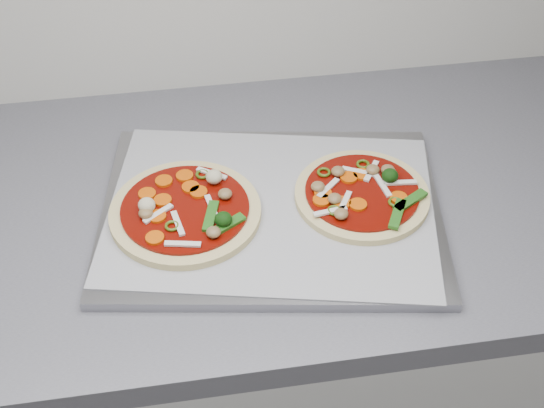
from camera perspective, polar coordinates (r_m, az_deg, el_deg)
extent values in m
cube|color=gray|center=(1.07, -0.05, -0.59)|extent=(0.53, 0.42, 0.02)
cube|color=#A0A0A5|center=(1.07, -0.05, -0.25)|extent=(0.52, 0.42, 0.00)
cylinder|color=#D2BD81|center=(1.06, -6.54, -0.61)|extent=(0.25, 0.25, 0.01)
cylinder|color=#6A0D00|center=(1.05, -6.57, -0.31)|extent=(0.21, 0.21, 0.00)
cylinder|color=#CA4C09|center=(1.10, -6.60, 2.13)|extent=(0.03, 0.03, 0.00)
torus|color=#3B5310|center=(1.02, -7.54, -1.64)|extent=(0.02, 0.02, 0.00)
cube|color=silver|center=(1.05, -4.57, -0.20)|extent=(0.02, 0.05, 0.00)
ellipsoid|color=brown|center=(1.05, -9.37, -0.23)|extent=(0.03, 0.03, 0.01)
cube|color=#2D681A|center=(1.03, -4.64, -0.92)|extent=(0.03, 0.06, 0.00)
cylinder|color=#CA4C09|center=(1.08, -9.39, 0.76)|extent=(0.03, 0.03, 0.00)
cube|color=#2D681A|center=(1.02, -3.47, -1.62)|extent=(0.06, 0.04, 0.00)
cylinder|color=#CA4C09|center=(1.04, -8.65, -0.92)|extent=(0.03, 0.03, 0.00)
cube|color=silver|center=(1.00, -6.74, -3.01)|extent=(0.05, 0.02, 0.00)
ellipsoid|color=brown|center=(1.04, -9.49, -0.68)|extent=(0.03, 0.03, 0.01)
ellipsoid|color=brown|center=(1.06, -3.56, 0.77)|extent=(0.03, 0.03, 0.01)
ellipsoid|color=beige|center=(1.08, -4.39, 2.05)|extent=(0.02, 0.02, 0.02)
ellipsoid|color=beige|center=(1.05, -9.42, -0.08)|extent=(0.03, 0.03, 0.02)
torus|color=#3B5310|center=(1.10, -5.26, 2.25)|extent=(0.02, 0.02, 0.00)
ellipsoid|color=#0F3A0B|center=(1.02, -3.69, -1.16)|extent=(0.03, 0.03, 0.02)
cylinder|color=#CA4C09|center=(1.09, -8.15, 1.73)|extent=(0.03, 0.03, 0.00)
cylinder|color=#CA4C09|center=(1.08, -6.15, 1.28)|extent=(0.03, 0.03, 0.00)
ellipsoid|color=brown|center=(1.00, -4.43, -2.13)|extent=(0.03, 0.03, 0.01)
cube|color=silver|center=(1.04, -8.57, -0.73)|extent=(0.04, 0.03, 0.00)
cube|color=silver|center=(1.03, -7.10, -1.45)|extent=(0.02, 0.05, 0.00)
cylinder|color=#CA4C09|center=(1.01, -8.82, -2.53)|extent=(0.03, 0.03, 0.00)
cylinder|color=#CA4C09|center=(1.06, -8.23, 0.28)|extent=(0.03, 0.03, 0.00)
cube|color=silver|center=(1.10, -4.56, 2.31)|extent=(0.04, 0.03, 0.00)
cylinder|color=#CA4C09|center=(1.07, -5.55, 0.91)|extent=(0.03, 0.03, 0.00)
cylinder|color=#D2BD81|center=(1.09, 6.78, 0.66)|extent=(0.23, 0.23, 0.01)
cylinder|color=#6A0D00|center=(1.08, 6.81, 0.93)|extent=(0.19, 0.19, 0.00)
ellipsoid|color=brown|center=(1.05, 4.74, 0.41)|extent=(0.03, 0.03, 0.01)
cylinder|color=#CA4C09|center=(1.06, 3.75, 0.29)|extent=(0.03, 0.03, 0.00)
ellipsoid|color=brown|center=(1.03, 5.23, -0.74)|extent=(0.03, 0.03, 0.01)
cube|color=silver|center=(1.08, 4.24, 1.20)|extent=(0.04, 0.04, 0.00)
cube|color=#2D681A|center=(1.05, 9.42, -0.74)|extent=(0.04, 0.06, 0.00)
cube|color=silver|center=(1.10, 9.63, 1.60)|extent=(0.05, 0.01, 0.00)
cube|color=#2D681A|center=(1.07, 10.38, 0.26)|extent=(0.06, 0.04, 0.00)
torus|color=#3B5310|center=(1.04, 4.71, -0.49)|extent=(0.03, 0.03, 0.00)
cube|color=silver|center=(1.11, 7.49, 2.48)|extent=(0.03, 0.04, 0.00)
cylinder|color=#CA4C09|center=(1.07, 9.51, 0.47)|extent=(0.03, 0.03, 0.00)
torus|color=#3B5310|center=(1.10, 3.93, 2.40)|extent=(0.03, 0.03, 0.00)
torus|color=#3B5310|center=(1.12, 6.87, 2.99)|extent=(0.03, 0.03, 0.00)
ellipsoid|color=#0F3A0B|center=(1.09, 8.87, 2.13)|extent=(0.03, 0.03, 0.02)
cylinder|color=#CA4C09|center=(1.05, 6.49, -0.04)|extent=(0.03, 0.03, 0.00)
cylinder|color=#CA4C09|center=(1.07, 3.85, 0.85)|extent=(0.03, 0.03, 0.00)
ellipsoid|color=brown|center=(1.07, 3.48, 1.31)|extent=(0.02, 0.02, 0.01)
cylinder|color=#CA4C09|center=(1.10, 5.81, 2.00)|extent=(0.03, 0.03, 0.00)
cylinder|color=#CA4C09|center=(1.10, 6.78, 2.23)|extent=(0.03, 0.03, 0.00)
cube|color=silver|center=(1.04, 4.41, -0.55)|extent=(0.05, 0.01, 0.00)
cube|color=silver|center=(1.05, 5.47, 0.10)|extent=(0.03, 0.05, 0.00)
ellipsoid|color=brown|center=(1.11, 8.71, 2.57)|extent=(0.03, 0.03, 0.01)
ellipsoid|color=brown|center=(1.11, 7.60, 2.58)|extent=(0.02, 0.02, 0.01)
cube|color=silver|center=(1.09, 8.33, 1.37)|extent=(0.02, 0.05, 0.00)
ellipsoid|color=brown|center=(1.10, 5.00, 2.46)|extent=(0.02, 0.02, 0.01)
cube|color=silver|center=(1.11, 6.51, 2.44)|extent=(0.05, 0.03, 0.00)
ellipsoid|color=brown|center=(1.11, 8.82, 2.42)|extent=(0.03, 0.03, 0.01)
cylinder|color=#CA4C09|center=(1.06, 5.29, 0.11)|extent=(0.03, 0.03, 0.00)
torus|color=#3B5310|center=(1.06, 9.26, 0.15)|extent=(0.02, 0.02, 0.00)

